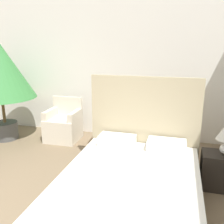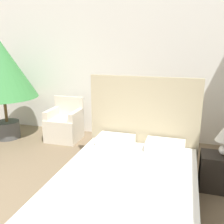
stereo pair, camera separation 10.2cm
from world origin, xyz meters
The scene contains 6 objects.
wall_back centered at (0.00, 3.90, 1.45)m, with size 10.00×0.06×2.90m.
bed centered at (1.07, 1.42, 0.29)m, with size 1.63×2.23×1.48m.
armchair_near_window_left centered at (-0.71, 3.29, 0.29)m, with size 0.66×0.62×0.86m.
armchair_near_window_right centered at (0.36, 3.29, 0.29)m, with size 0.69×0.66×0.86m.
potted_palm centered at (-1.91, 3.02, 1.43)m, with size 1.38×1.38×2.07m.
nightstand centered at (2.16, 2.22, 0.25)m, with size 0.51×0.37×0.50m.
Camera 2 is at (1.65, -1.12, 1.93)m, focal length 40.00 mm.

